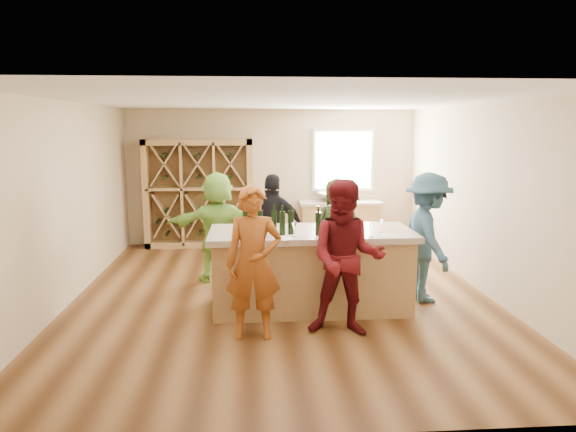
{
  "coord_description": "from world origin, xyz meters",
  "views": [
    {
      "loc": [
        -0.44,
        -7.22,
        2.46
      ],
      "look_at": [
        0.1,
        0.2,
        1.15
      ],
      "focal_mm": 32.0,
      "sensor_mm": 36.0,
      "label": 1
    }
  ],
  "objects": [
    {
      "name": "wall_back",
      "position": [
        0.0,
        3.55,
        1.4
      ],
      "size": [
        6.0,
        0.1,
        2.8
      ],
      "primitive_type": "cube",
      "color": "#C7B190",
      "rests_on": "ground"
    },
    {
      "name": "person_far_mid",
      "position": [
        -0.09,
        0.68,
        0.86
      ],
      "size": [
        1.12,
        0.78,
        1.73
      ],
      "primitive_type": "imported",
      "rotation": [
        0.0,
        0.0,
        2.86
      ],
      "color": "black",
      "rests_on": "floor"
    },
    {
      "name": "tasting_menu_a",
      "position": [
        -0.01,
        -0.99,
        1.08
      ],
      "size": [
        0.3,
        0.34,
        0.0
      ],
      "primitive_type": "cube",
      "rotation": [
        0.0,
        0.0,
        0.41
      ],
      "color": "white",
      "rests_on": "tasting_counter_top"
    },
    {
      "name": "person_near_right",
      "position": [
        0.67,
        -1.46,
        0.93
      ],
      "size": [
        0.98,
        0.67,
        1.86
      ],
      "primitive_type": "imported",
      "rotation": [
        0.0,
        0.0,
        -0.21
      ],
      "color": "#590F14",
      "rests_on": "floor"
    },
    {
      "name": "tasting_counter_top",
      "position": [
        0.36,
        -0.55,
        1.04
      ],
      "size": [
        2.72,
        1.12,
        0.08
      ],
      "primitive_type": "cube",
      "color": "#B8AB96",
      "rests_on": "tasting_counter_base"
    },
    {
      "name": "window_pane",
      "position": [
        1.5,
        3.44,
        1.75
      ],
      "size": [
        1.18,
        0.01,
        1.18
      ],
      "primitive_type": "cube",
      "color": "white",
      "rests_on": "wall_back"
    },
    {
      "name": "window_frame",
      "position": [
        1.5,
        3.47,
        1.75
      ],
      "size": [
        1.3,
        0.06,
        1.3
      ],
      "primitive_type": "cube",
      "color": "white",
      "rests_on": "wall_back"
    },
    {
      "name": "wall_right",
      "position": [
        3.05,
        0.0,
        1.4
      ],
      "size": [
        0.1,
        7.0,
        2.8
      ],
      "primitive_type": "cube",
      "color": "#C7B190",
      "rests_on": "ground"
    },
    {
      "name": "wall_front",
      "position": [
        0.0,
        -3.55,
        1.4
      ],
      "size": [
        6.0,
        0.1,
        2.8
      ],
      "primitive_type": "cube",
      "color": "#C7B190",
      "rests_on": "ground"
    },
    {
      "name": "sink",
      "position": [
        1.2,
        3.2,
        1.01
      ],
      "size": [
        0.54,
        0.54,
        0.19
      ],
      "primitive_type": "imported",
      "color": "silver",
      "rests_on": "back_counter_top"
    },
    {
      "name": "tasting_menu_c",
      "position": [
        1.27,
        -0.92,
        1.08
      ],
      "size": [
        0.3,
        0.35,
        0.0
      ],
      "primitive_type": "cube",
      "rotation": [
        0.0,
        0.0,
        -0.31
      ],
      "color": "white",
      "rests_on": "tasting_counter_top"
    },
    {
      "name": "back_counter_top",
      "position": [
        1.4,
        3.2,
        0.89
      ],
      "size": [
        1.7,
        0.62,
        0.06
      ],
      "primitive_type": "cube",
      "color": "#B8AB96",
      "rests_on": "back_counter_base"
    },
    {
      "name": "person_server",
      "position": [
        2.03,
        -0.34,
        0.91
      ],
      "size": [
        0.59,
        1.2,
        1.83
      ],
      "primitive_type": "imported",
      "rotation": [
        0.0,
        0.0,
        1.61
      ],
      "color": "#335972",
      "rests_on": "floor"
    },
    {
      "name": "person_far_left",
      "position": [
        -0.97,
        0.84,
        0.88
      ],
      "size": [
        1.65,
        0.66,
        1.76
      ],
      "primitive_type": "imported",
      "rotation": [
        0.0,
        0.0,
        3.18
      ],
      "color": "#8CC64C",
      "rests_on": "floor"
    },
    {
      "name": "wine_bottle_f",
      "position": [
        0.41,
        -0.85,
        1.23
      ],
      "size": [
        0.07,
        0.07,
        0.3
      ],
      "primitive_type": "cylinder",
      "color": "black",
      "rests_on": "tasting_counter_top"
    },
    {
      "name": "wine_bottle_b",
      "position": [
        -0.33,
        -0.81,
        1.24
      ],
      "size": [
        0.09,
        0.09,
        0.33
      ],
      "primitive_type": "cylinder",
      "rotation": [
        0.0,
        0.0,
        0.18
      ],
      "color": "black",
      "rests_on": "tasting_counter_top"
    },
    {
      "name": "wine_glass_a",
      "position": [
        0.09,
        -0.97,
        1.18
      ],
      "size": [
        0.09,
        0.09,
        0.19
      ],
      "primitive_type": "cone",
      "rotation": [
        0.0,
        0.0,
        -0.25
      ],
      "color": "white",
      "rests_on": "tasting_counter_top"
    },
    {
      "name": "wine_rack",
      "position": [
        -1.5,
        3.27,
        1.1
      ],
      "size": [
        2.2,
        0.45,
        2.2
      ],
      "primitive_type": "cube",
      "color": "tan",
      "rests_on": "floor"
    },
    {
      "name": "wine_bottle_a",
      "position": [
        -0.51,
        -0.73,
        1.23
      ],
      "size": [
        0.1,
        0.1,
        0.3
      ],
      "primitive_type": "cylinder",
      "rotation": [
        0.0,
        0.0,
        -0.42
      ],
      "color": "black",
      "rests_on": "tasting_counter_top"
    },
    {
      "name": "wine_glass_e",
      "position": [
        1.25,
        -0.76,
        1.17
      ],
      "size": [
        0.08,
        0.08,
        0.18
      ],
      "primitive_type": "cone",
      "rotation": [
        0.0,
        0.0,
        -0.15
      ],
      "color": "white",
      "rests_on": "tasting_counter_top"
    },
    {
      "name": "floor",
      "position": [
        0.0,
        0.0,
        -0.05
      ],
      "size": [
        6.0,
        7.0,
        0.1
      ],
      "primitive_type": "cube",
      "color": "brown",
      "rests_on": "ground"
    },
    {
      "name": "wine_glass_b",
      "position": [
        0.6,
        -0.97,
        1.17
      ],
      "size": [
        0.07,
        0.07,
        0.17
      ],
      "primitive_type": "cone",
      "rotation": [
        0.0,
        0.0,
        0.02
      ],
      "color": "white",
      "rests_on": "tasting_counter_top"
    },
    {
      "name": "tasting_menu_b",
      "position": [
        0.57,
        -0.92,
        1.08
      ],
      "size": [
        0.25,
        0.31,
        0.0
      ],
      "primitive_type": "cube",
      "rotation": [
        0.0,
        0.0,
        0.13
      ],
      "color": "white",
      "rests_on": "tasting_counter_top"
    },
    {
      "name": "wine_glass_d",
      "position": [
        0.81,
        -0.73,
        1.18
      ],
      "size": [
        0.08,
        0.08,
        0.2
      ],
      "primitive_type": "cone",
      "rotation": [
        0.0,
        0.0,
        0.1
      ],
      "color": "white",
      "rests_on": "tasting_counter_top"
    },
    {
      "name": "wall_left",
      "position": [
        -3.05,
        0.0,
        1.4
      ],
      "size": [
        0.1,
        7.0,
        2.8
      ],
      "primitive_type": "cube",
      "color": "#C7B190",
      "rests_on": "ground"
    },
    {
      "name": "wine_bottle_d",
      "position": [
        -0.05,
        -0.8,
        1.23
      ],
      "size": [
        0.1,
        0.1,
        0.3
      ],
      "primitive_type": "cylinder",
      "rotation": [
        0.0,
        0.0,
        0.33
      ],
      "color": "black",
      "rests_on": "tasting_counter_top"
    },
    {
      "name": "wine_bottle_e",
      "position": [
        0.07,
        -0.74,
        1.23
      ],
      "size": [
        0.1,
        0.1,
        0.31
      ],
      "primitive_type": "cylinder",
      "rotation": [
        0.0,
        0.0,
        0.34
      ],
      "color": "black",
      "rests_on": "tasting_counter_top"
    },
    {
      "name": "back_counter_base",
      "position": [
        1.4,
        3.2,
        0.43
      ],
      "size": [
        1.6,
        0.58,
        0.86
      ],
      "primitive_type": "cube",
      "color": "tan",
      "rests_on": "floor"
    },
    {
      "name": "faucet",
      "position": [
        1.2,
        3.38,
        1.07
      ],
      "size": [
        0.02,
        0.02,
        0.3
      ],
      "primitive_type": "cylinder",
      "color": "silver",
      "rests_on": "back_counter_top"
    },
    {
      "name": "person_near_left",
      "position": [
        -0.42,
        -1.47,
        0.9
      ],
      "size": [
        0.66,
        0.49,
        1.8
      ],
      "primitive_type": "imported",
      "rotation": [
        0.0,
        0.0,
        -0.02
      ],
      "color": "#994C19",
      "rests_on": "floor"
    },
    {
      "name": "wine_bottle_c",
      "position": [
        -0.15,
        -0.69,
        1.23
      ],
      "size": [
        0.1,
        0.1,
        0.3
      ],
      "primitive_type": "cylinder",
      "rotation": [
        0.0,
        0.0,
        0.36
      ],
      "color": "black",
      "rests_on": "tasting_counter_top"
    },
    {
      "name": "ceiling",
      "position": [
        0.0,
        0.0,
        2.85
      ],
      "size": [
        6.0,
        7.0,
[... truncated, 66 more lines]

